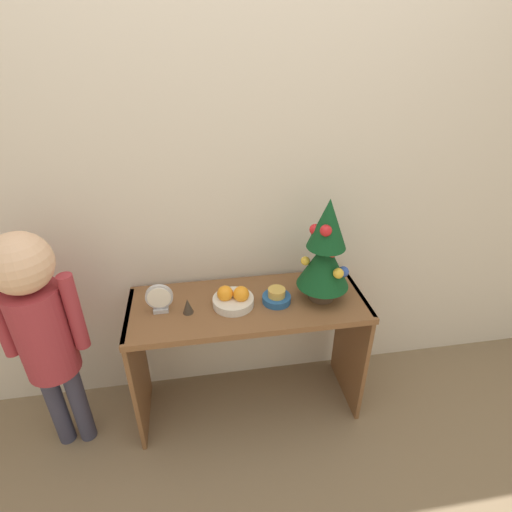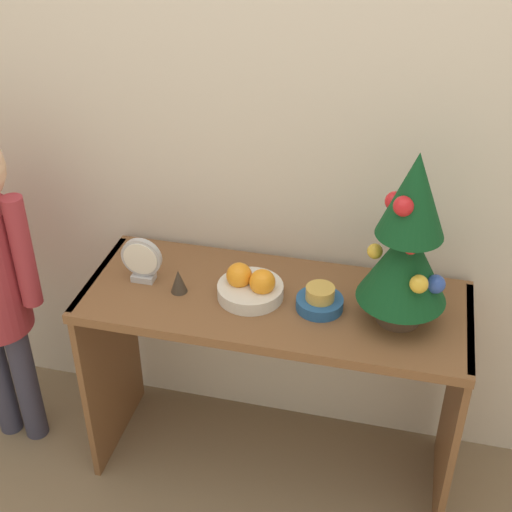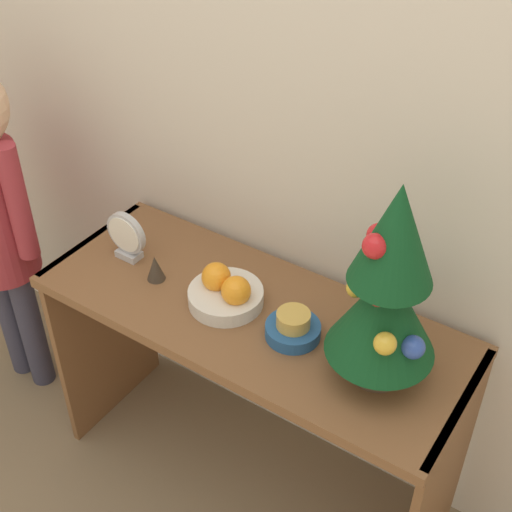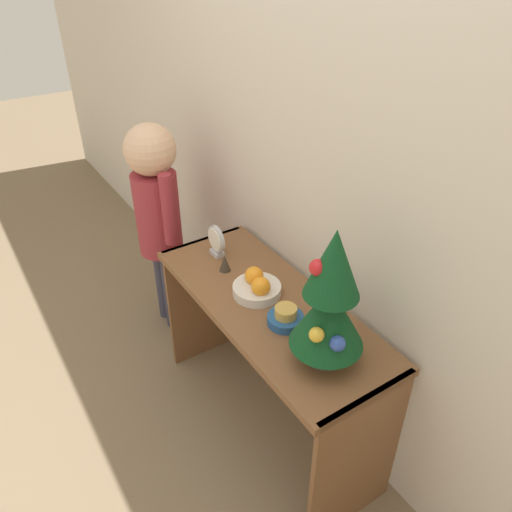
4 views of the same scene
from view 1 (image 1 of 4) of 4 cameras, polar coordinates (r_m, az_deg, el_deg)
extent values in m
plane|color=#7A664C|center=(2.22, -0.09, -24.42)|extent=(12.00, 12.00, 0.00)
cube|color=beige|center=(1.86, -2.55, 12.54)|extent=(7.00, 0.05, 2.50)
cube|color=brown|center=(1.89, -1.17, -6.99)|extent=(1.11, 0.44, 0.03)
cube|color=brown|center=(2.12, -16.42, -15.24)|extent=(0.02, 0.40, 0.68)
cube|color=brown|center=(2.22, 13.34, -12.20)|extent=(0.02, 0.40, 0.68)
cylinder|color=#4C3828|center=(1.92, 9.31, -5.22)|extent=(0.12, 0.12, 0.05)
cylinder|color=brown|center=(1.90, 9.42, -4.10)|extent=(0.02, 0.02, 0.04)
cone|color=#0F421E|center=(1.84, 9.73, -1.01)|extent=(0.24, 0.24, 0.23)
cone|color=#0F421E|center=(1.74, 10.28, 4.60)|extent=(0.18, 0.18, 0.23)
sphere|color=red|center=(1.71, 9.96, 3.60)|extent=(0.05, 0.05, 0.05)
sphere|color=#2D4CA8|center=(1.86, 12.37, -2.22)|extent=(0.05, 0.05, 0.05)
sphere|color=gold|center=(1.83, 7.07, -0.69)|extent=(0.04, 0.04, 0.04)
sphere|color=red|center=(1.77, 8.44, 3.76)|extent=(0.05, 0.05, 0.05)
sphere|color=gold|center=(1.79, 11.69, -2.44)|extent=(0.05, 0.05, 0.05)
sphere|color=red|center=(1.74, 10.85, 0.40)|extent=(0.04, 0.04, 0.04)
cylinder|color=silver|center=(1.86, -3.26, -6.50)|extent=(0.19, 0.19, 0.04)
sphere|color=orange|center=(1.83, -2.14, -5.46)|extent=(0.07, 0.07, 0.07)
sphere|color=orange|center=(1.84, -4.44, -5.37)|extent=(0.07, 0.07, 0.07)
cylinder|color=#235189|center=(1.88, 2.94, -6.13)|extent=(0.13, 0.13, 0.03)
cylinder|color=gold|center=(1.86, 2.97, -5.24)|extent=(0.08, 0.08, 0.04)
cube|color=#B2B2B7|center=(1.87, -13.41, -7.42)|extent=(0.07, 0.04, 0.02)
cylinder|color=#B2B2B7|center=(1.83, -13.66, -5.65)|extent=(0.12, 0.02, 0.12)
cylinder|color=white|center=(1.82, -13.68, -5.83)|extent=(0.10, 0.00, 0.10)
cone|color=#382D23|center=(1.82, -9.73, -7.05)|extent=(0.05, 0.05, 0.07)
cylinder|color=#38384C|center=(2.24, -26.54, -18.62)|extent=(0.08, 0.08, 0.47)
cylinder|color=#38384C|center=(2.21, -23.94, -18.67)|extent=(0.08, 0.08, 0.47)
cylinder|color=#992D38|center=(1.93, -28.11, -9.54)|extent=(0.22, 0.22, 0.43)
sphere|color=#E0B28E|center=(1.76, -30.69, -0.89)|extent=(0.25, 0.25, 0.25)
cylinder|color=#992D38|center=(1.94, -32.70, -7.62)|extent=(0.06, 0.06, 0.36)
cylinder|color=#992D38|center=(1.84, -24.54, -7.33)|extent=(0.06, 0.06, 0.36)
camera|label=2|loc=(0.56, 97.40, 8.11)|focal=50.00mm
camera|label=3|loc=(1.04, 62.76, 19.59)|focal=50.00mm
camera|label=4|loc=(1.57, 61.72, 18.80)|focal=35.00mm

